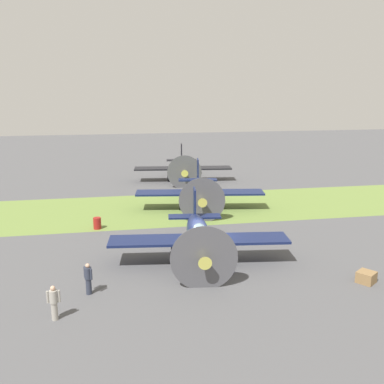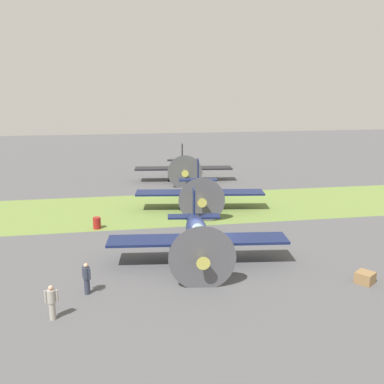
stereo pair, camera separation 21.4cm
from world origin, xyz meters
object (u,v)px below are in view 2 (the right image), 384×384
at_px(airplane_trail, 183,166).
at_px(ground_crew_chief, 87,278).
at_px(ground_crew_mechanic, 52,302).
at_px(airplane_lead, 197,236).
at_px(fuel_drum, 97,223).
at_px(supply_crate, 365,278).
at_px(airplane_wingman, 200,190).

bearing_deg(airplane_trail, ground_crew_chief, 77.69).
bearing_deg(airplane_trail, ground_crew_mechanic, 76.63).
bearing_deg(airplane_lead, fuel_drum, -43.05).
relative_size(ground_crew_mechanic, fuel_drum, 1.92).
distance_m(airplane_lead, supply_crate, 9.99).
relative_size(ground_crew_chief, ground_crew_mechanic, 1.00).
xyz_separation_m(airplane_trail, supply_crate, (-5.70, 29.28, -1.38)).
distance_m(airplane_lead, ground_crew_chief, 7.50).
relative_size(ground_crew_chief, fuel_drum, 1.92).
height_order(airplane_trail, ground_crew_mechanic, airplane_trail).
bearing_deg(airplane_lead, supply_crate, 157.68).
xyz_separation_m(airplane_lead, airplane_trail, (-2.95, -24.47, 0.03)).
distance_m(ground_crew_chief, fuel_drum, 11.16).
bearing_deg(airplane_wingman, supply_crate, 118.55).
bearing_deg(airplane_wingman, fuel_drum, 34.45).
xyz_separation_m(ground_crew_mechanic, supply_crate, (-16.71, -1.05, -0.59)).
height_order(fuel_drum, supply_crate, fuel_drum).
relative_size(ground_crew_chief, supply_crate, 1.92).
bearing_deg(ground_crew_mechanic, airplane_wingman, -121.21).
distance_m(airplane_trail, ground_crew_chief, 29.52).
relative_size(airplane_wingman, supply_crate, 12.87).
relative_size(airplane_lead, supply_crate, 12.52).
bearing_deg(airplane_lead, airplane_trail, -90.09).
height_order(airplane_wingman, ground_crew_mechanic, airplane_wingman).
height_order(airplane_lead, fuel_drum, airplane_lead).
distance_m(fuel_drum, supply_crate, 19.65).
bearing_deg(ground_crew_mechanic, airplane_trail, -110.69).
relative_size(airplane_lead, ground_crew_mechanic, 6.52).
relative_size(ground_crew_mechanic, supply_crate, 1.92).
height_order(ground_crew_mechanic, fuel_drum, ground_crew_mechanic).
relative_size(airplane_wingman, ground_crew_mechanic, 6.70).
height_order(airplane_wingman, supply_crate, airplane_wingman).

